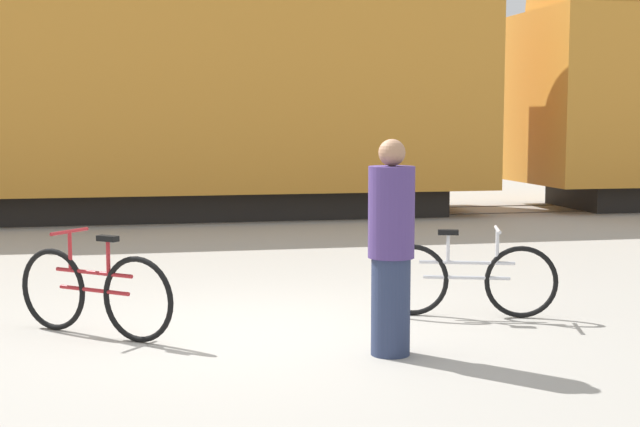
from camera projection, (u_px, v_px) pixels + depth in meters
ground_plane at (267, 332)px, 8.12m from camera, size 80.00×80.00×0.00m
freight_train at (195, 64)px, 17.50m from camera, size 37.58×3.20×5.76m
rail_near at (199, 220)px, 17.12m from camera, size 49.58×0.07×0.01m
rail_far at (195, 212)px, 18.52m from camera, size 49.58×0.07×0.01m
bicycle_silver at (467, 279)px, 8.73m from camera, size 1.70×0.61×0.88m
bicycle_maroon at (94, 292)px, 7.95m from camera, size 1.38×1.14×0.94m
person_in_purple at (391, 249)px, 7.26m from camera, size 0.38×0.38×1.78m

